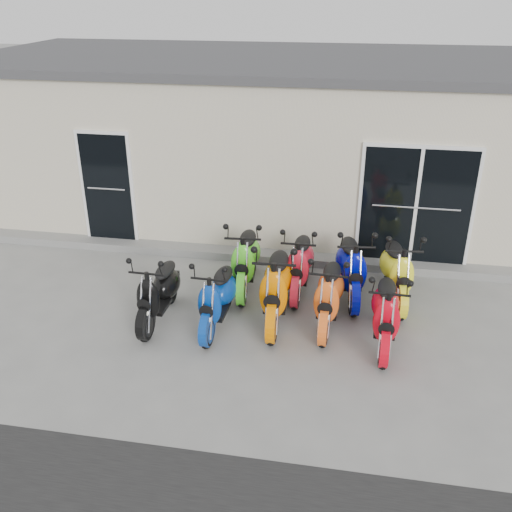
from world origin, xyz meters
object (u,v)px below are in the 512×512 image
object	(u,v)px
scooter_front_blue	(217,290)
scooter_front_orange_b	(329,287)
scooter_front_red	(387,305)
scooter_back_red	(300,256)
scooter_back_blue	(352,260)
scooter_front_orange_a	(276,278)
scooter_back_yellow	(397,263)
scooter_front_black	(158,285)
scooter_back_green	(246,252)

from	to	relation	value
scooter_front_blue	scooter_front_orange_b	xyz separation A→B (m)	(1.65, 0.35, 0.03)
scooter_front_red	scooter_back_red	world-z (taller)	scooter_back_red
scooter_front_orange_b	scooter_back_red	distance (m)	1.12
scooter_front_red	scooter_back_red	bearing A→B (deg)	137.04
scooter_back_blue	scooter_back_red	bearing A→B (deg)	169.76
scooter_front_orange_a	scooter_back_yellow	xyz separation A→B (m)	(1.85, 0.95, -0.06)
scooter_back_red	scooter_back_yellow	size ratio (longest dim) A/B	0.97
scooter_back_blue	scooter_front_black	bearing A→B (deg)	-163.56
scooter_front_orange_b	scooter_front_red	distance (m)	0.92
scooter_front_blue	scooter_front_orange_a	distance (m)	0.92
scooter_front_orange_b	scooter_back_yellow	world-z (taller)	scooter_back_yellow
scooter_front_red	scooter_back_red	size ratio (longest dim) A/B	0.99
scooter_front_black	scooter_front_blue	world-z (taller)	scooter_front_black
scooter_back_green	scooter_back_red	size ratio (longest dim) A/B	1.05
scooter_front_blue	scooter_back_red	bearing A→B (deg)	51.92
scooter_front_blue	scooter_back_red	xyz separation A→B (m)	(1.11, 1.33, 0.03)
scooter_back_yellow	scooter_front_black	bearing A→B (deg)	-166.61
scooter_back_green	scooter_back_yellow	world-z (taller)	scooter_back_green
scooter_front_black	scooter_front_orange_b	size ratio (longest dim) A/B	0.96
scooter_back_red	scooter_front_black	bearing A→B (deg)	-147.20
scooter_front_orange_a	scooter_back_red	distance (m)	1.02
scooter_front_orange_a	scooter_front_orange_b	xyz separation A→B (m)	(0.81, -0.00, -0.08)
scooter_front_black	scooter_front_orange_b	distance (m)	2.61
scooter_front_red	scooter_back_green	world-z (taller)	scooter_back_green
scooter_back_green	scooter_back_blue	bearing A→B (deg)	-5.01
scooter_back_blue	scooter_front_orange_b	bearing A→B (deg)	-115.41
scooter_back_blue	scooter_back_yellow	xyz separation A→B (m)	(0.74, 0.02, -0.01)
scooter_front_blue	scooter_back_yellow	size ratio (longest dim) A/B	0.93
scooter_front_orange_a	scooter_front_red	size ratio (longest dim) A/B	1.14
scooter_front_orange_a	scooter_front_blue	bearing A→B (deg)	-160.55
scooter_front_blue	scooter_back_red	distance (m)	1.73
scooter_front_black	scooter_back_red	xyz separation A→B (m)	(2.04, 1.32, 0.03)
scooter_front_black	scooter_front_red	size ratio (longest dim) A/B	0.97
scooter_back_green	scooter_back_blue	xyz separation A→B (m)	(1.77, 0.00, -0.00)
scooter_front_orange_b	scooter_front_red	bearing A→B (deg)	-21.94
scooter_front_orange_a	scooter_back_blue	size ratio (longest dim) A/B	1.07
scooter_back_red	scooter_front_orange_a	bearing A→B (deg)	-105.01
scooter_front_orange_a	scooter_back_green	size ratio (longest dim) A/B	1.07
scooter_front_orange_a	scooter_front_orange_b	distance (m)	0.81
scooter_front_orange_b	scooter_front_red	size ratio (longest dim) A/B	1.01
scooter_front_red	scooter_front_orange_b	bearing A→B (deg)	157.34
scooter_front_orange_b	scooter_front_blue	bearing A→B (deg)	-165.95
scooter_back_yellow	scooter_front_red	bearing A→B (deg)	-105.06
scooter_front_blue	scooter_back_blue	size ratio (longest dim) A/B	0.91
scooter_front_black	scooter_front_red	bearing A→B (deg)	0.42
scooter_front_blue	scooter_back_yellow	world-z (taller)	scooter_back_yellow
scooter_back_red	scooter_back_blue	bearing A→B (deg)	-2.96
scooter_front_orange_b	scooter_back_blue	bearing A→B (deg)	74.18
scooter_front_black	scooter_back_yellow	world-z (taller)	scooter_back_yellow
scooter_front_orange_b	scooter_back_blue	world-z (taller)	scooter_back_blue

